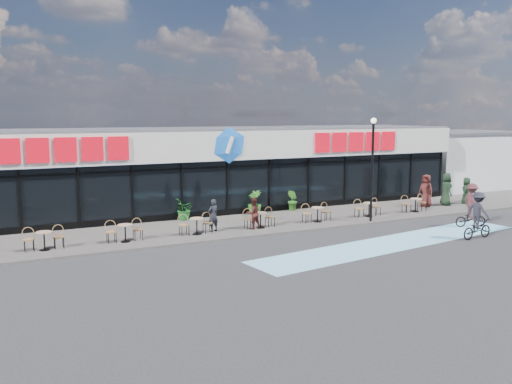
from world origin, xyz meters
The scene contains 23 objects.
ground centered at (0.00, 0.00, 0.00)m, with size 120.00×120.00×0.00m, color #28282B.
sidewalk centered at (0.00, 4.50, 0.05)m, with size 44.00×5.00×0.10m, color #59534F.
bike_lane centered at (4.00, -1.50, 0.01)m, with size 14.00×2.20×0.01m, color #7EC9EE.
building centered at (0.00, 9.93, 2.34)m, with size 30.60×6.57×4.75m.
neighbour_building centered at (20.50, 11.00, 2.06)m, with size 9.20×7.20×4.11m.
lamp_post centered at (5.72, 2.30, 3.13)m, with size 0.28×0.28×5.10m.
bistro_set_1 centered at (-9.38, 3.40, 0.56)m, with size 1.54×0.62×0.90m.
bistro_set_2 centered at (-6.23, 3.40, 0.56)m, with size 1.54×0.62×0.90m.
bistro_set_3 centered at (-3.07, 3.40, 0.56)m, with size 1.54×0.62×0.90m.
bistro_set_4 centered at (0.09, 3.40, 0.56)m, with size 1.54×0.62×0.90m.
bistro_set_5 centered at (3.24, 3.40, 0.56)m, with size 1.54×0.62×0.90m.
bistro_set_6 centered at (6.40, 3.40, 0.56)m, with size 1.54×0.62×0.90m.
bistro_set_7 centered at (9.55, 3.40, 0.56)m, with size 1.54×0.62×0.90m.
potted_plant_left centered at (-2.47, 6.72, 0.66)m, with size 1.00×0.87×1.12m, color #195920.
potted_plant_mid centered at (1.41, 6.61, 0.73)m, with size 0.70×0.70×1.26m, color #265C1A.
potted_plant_right centered at (3.75, 6.59, 0.68)m, with size 0.63×0.51×1.15m, color #2D661D.
patron_left centered at (-2.19, 3.56, 0.84)m, with size 0.54×0.36×1.48m, color black.
patron_right centered at (-0.32, 3.27, 0.83)m, with size 0.71×0.56×1.47m, color #3F1916.
pedestrian_a centered at (11.24, 4.32, 1.03)m, with size 0.91×0.59×1.87m, color #451A18.
pedestrian_b centered at (12.64, 4.16, 1.05)m, with size 0.93×0.60×1.89m, color black.
pedestrian_c centered at (14.17, 4.07, 0.88)m, with size 0.76×0.50×1.56m, color black.
cyclist_a centered at (7.68, -2.50, 0.88)m, with size 1.71×1.08×2.06m.
cyclist_b centered at (9.47, -0.54, 0.95)m, with size 1.61×1.21×2.10m.
Camera 1 is at (-11.15, -18.84, 5.36)m, focal length 38.00 mm.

